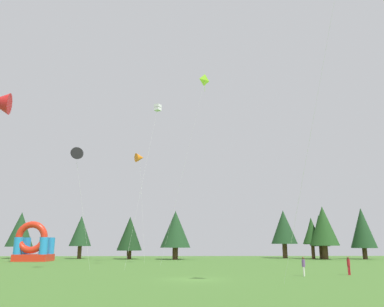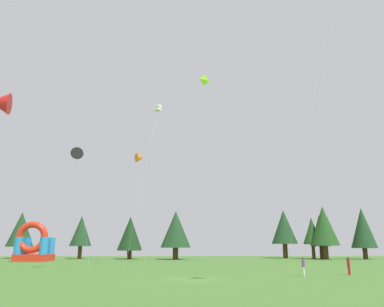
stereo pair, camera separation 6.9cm
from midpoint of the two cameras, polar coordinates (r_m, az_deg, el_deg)
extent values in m
plane|color=#47752D|center=(32.50, 0.47, -18.27)|extent=(120.00, 120.00, 0.00)
cone|color=orange|center=(62.72, -7.82, -0.62)|extent=(2.00, 1.99, 1.59)
cylinder|color=silver|center=(60.09, -7.48, -8.02)|extent=(1.51, 2.62, 16.45)
cylinder|color=silver|center=(28.26, 17.45, 4.16)|extent=(3.39, 7.15, 22.00)
cube|color=white|center=(51.85, -5.19, 6.60)|extent=(1.04, 1.04, 0.37)
cube|color=white|center=(52.00, -5.18, 7.06)|extent=(1.04, 1.04, 0.37)
cylinder|color=silver|center=(47.05, -7.40, -4.01)|extent=(2.94, 4.93, 20.64)
cone|color=black|center=(46.33, -16.96, -0.20)|extent=(1.93, 1.94, 1.60)
cylinder|color=silver|center=(45.56, -16.02, -8.25)|extent=(2.18, 0.99, 12.85)
pyramid|color=#8CD826|center=(55.73, 1.93, 10.84)|extent=(1.26, 0.99, 1.24)
cylinder|color=#8CD826|center=(55.47, 1.88, 10.04)|extent=(0.04, 0.04, 1.67)
cylinder|color=silver|center=(52.49, -1.30, -2.32)|extent=(5.93, 1.42, 25.62)
cylinder|color=silver|center=(36.96, 16.34, -16.53)|extent=(0.16, 0.16, 0.81)
cylinder|color=silver|center=(36.81, 16.27, -16.55)|extent=(0.16, 0.16, 0.81)
cylinder|color=#724C8C|center=(36.84, 16.23, -15.42)|extent=(0.40, 0.40, 0.64)
sphere|color=brown|center=(36.83, 16.19, -14.75)|extent=(0.22, 0.22, 0.22)
cylinder|color=#B21E26|center=(39.52, 22.26, -15.86)|extent=(0.15, 0.15, 0.79)
cylinder|color=#B21E26|center=(39.64, 22.43, -15.84)|extent=(0.15, 0.15, 0.79)
cylinder|color=#B21E26|center=(39.54, 22.25, -14.82)|extent=(0.37, 0.37, 0.63)
sphere|color=brown|center=(39.53, 22.20, -14.22)|extent=(0.22, 0.22, 0.22)
cube|color=red|center=(70.67, -22.59, -14.15)|extent=(5.43, 4.79, 1.11)
cylinder|color=#268CD8|center=(69.77, -24.55, -12.41)|extent=(1.34, 1.34, 2.73)
cylinder|color=#268CD8|center=(68.33, -21.31, -12.70)|extent=(1.34, 1.34, 2.73)
cylinder|color=#268CD8|center=(72.97, -23.51, -12.50)|extent=(1.34, 1.34, 2.73)
cylinder|color=#268CD8|center=(71.59, -20.39, -12.77)|extent=(1.34, 1.34, 2.73)
torus|color=red|center=(69.03, -22.84, -11.43)|extent=(5.17, 1.07, 5.17)
cylinder|color=#4C331E|center=(84.56, -24.53, -13.29)|extent=(0.93, 0.93, 2.25)
cone|color=#1E4221|center=(84.59, -24.23, -10.26)|extent=(5.16, 5.16, 6.72)
cylinder|color=#4C331E|center=(78.85, -16.47, -13.96)|extent=(0.75, 0.75, 2.37)
cone|color=#1E4221|center=(78.87, -16.27, -11.01)|extent=(4.18, 4.18, 5.76)
cylinder|color=#4C331E|center=(75.04, -9.41, -14.68)|extent=(0.85, 0.85, 1.58)
cone|color=#193819|center=(75.03, -9.29, -11.68)|extent=(4.74, 4.74, 6.27)
cylinder|color=#4C331E|center=(72.57, -2.55, -14.68)|extent=(1.00, 1.00, 2.12)
cone|color=#1E4221|center=(72.59, -2.51, -11.19)|extent=(5.57, 5.57, 6.71)
cylinder|color=#4C331E|center=(80.99, 13.67, -13.95)|extent=(0.94, 0.94, 2.78)
cone|color=#1E4221|center=(81.05, 13.49, -10.61)|extent=(5.21, 5.21, 6.68)
cylinder|color=#4C331E|center=(78.27, 17.60, -13.75)|extent=(0.64, 0.64, 2.78)
cone|color=#234C1E|center=(78.29, 17.41, -11.03)|extent=(3.56, 3.56, 4.66)
cylinder|color=#4C331E|center=(79.16, 17.58, -13.76)|extent=(0.58, 0.58, 2.70)
cone|color=#234C1E|center=(79.19, 17.38, -10.94)|extent=(3.22, 3.22, 5.13)
cylinder|color=#4C331E|center=(78.96, 18.69, -13.82)|extent=(0.64, 0.64, 2.34)
cone|color=#1E4221|center=(78.98, 18.46, -10.82)|extent=(3.56, 3.56, 5.95)
cylinder|color=#4C331E|center=(77.28, 19.25, -13.76)|extent=(0.97, 0.97, 2.46)
cone|color=#234C1E|center=(77.34, 18.97, -10.15)|extent=(5.38, 5.38, 7.30)
cylinder|color=#4C331E|center=(80.55, 24.37, -13.44)|extent=(0.85, 0.85, 2.02)
cone|color=#1E4221|center=(80.58, 24.04, -10.08)|extent=(4.71, 4.71, 7.48)
camera|label=1|loc=(0.03, -90.05, 0.01)|focal=35.75mm
camera|label=2|loc=(0.03, 89.95, -0.01)|focal=35.75mm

